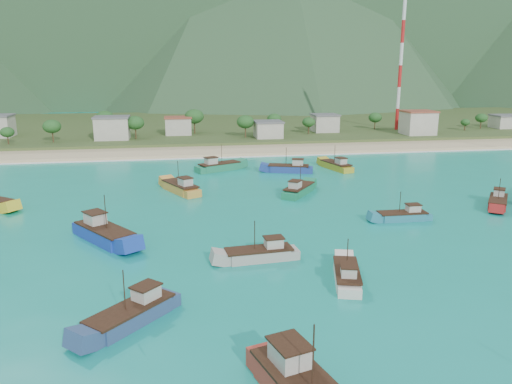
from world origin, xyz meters
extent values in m
plane|color=#0B7E7F|center=(0.00, 0.00, 0.00)|extent=(600.00, 600.00, 0.00)
cube|color=beige|center=(0.00, 79.00, 0.00)|extent=(400.00, 18.00, 1.20)
cube|color=#385123|center=(0.00, 140.00, 0.00)|extent=(400.00, 110.00, 2.40)
cube|color=white|center=(0.00, 69.50, 0.00)|extent=(400.00, 2.50, 0.08)
cube|color=beige|center=(-28.50, 99.09, 5.03)|extent=(10.48, 8.14, 6.86)
cube|color=beige|center=(-7.50, 107.23, 4.39)|extent=(8.65, 7.21, 5.59)
cube|color=beige|center=(21.57, 95.06, 4.07)|extent=(8.53, 8.60, 4.94)
cube|color=beige|center=(44.36, 106.69, 4.47)|extent=(8.51, 8.20, 5.73)
cube|color=beige|center=(73.80, 94.46, 5.40)|extent=(10.00, 8.90, 7.61)
cube|color=beige|center=(115.75, 106.00, 3.85)|extent=(10.50, 7.52, 4.50)
cylinder|color=red|center=(72.32, 108.00, 5.45)|extent=(1.20, 1.20, 7.70)
cylinder|color=white|center=(72.32, 108.00, 13.16)|extent=(1.20, 1.20, 7.70)
cylinder|color=red|center=(72.32, 108.00, 20.86)|extent=(1.20, 1.20, 7.70)
cylinder|color=white|center=(72.32, 108.00, 28.56)|extent=(1.20, 1.20, 7.70)
cylinder|color=red|center=(72.32, 108.00, 36.27)|extent=(1.20, 1.20, 7.70)
cylinder|color=white|center=(72.32, 108.00, 43.97)|extent=(1.20, 1.20, 7.70)
cube|color=#B29D24|center=(29.69, 48.96, 0.56)|extent=(5.83, 11.05, 1.93)
cube|color=beige|center=(30.26, 46.87, 2.31)|extent=(2.51, 2.84, 1.57)
cylinder|color=#382114|center=(29.53, 49.54, 3.70)|extent=(0.12, 0.12, 4.34)
cube|color=teal|center=(27.32, 7.25, 0.41)|extent=(8.95, 2.73, 1.62)
cube|color=beige|center=(29.15, 7.23, 1.88)|extent=(2.04, 1.66, 1.32)
cylinder|color=#382114|center=(26.82, 7.25, 3.05)|extent=(0.12, 0.12, 3.65)
cube|color=#1E7C55|center=(1.55, 52.04, 0.64)|extent=(11.73, 7.98, 2.07)
cube|color=beige|center=(-0.55, 51.03, 2.51)|extent=(3.24, 3.00, 1.68)
cylinder|color=#382114|center=(2.13, 52.32, 4.00)|extent=(0.12, 0.12, 4.66)
cube|color=navy|center=(17.54, 47.42, 0.57)|extent=(11.16, 6.22, 1.95)
cube|color=beige|center=(19.63, 46.77, 2.34)|extent=(2.91, 2.60, 1.58)
cylinder|color=#382114|center=(16.96, 47.60, 3.74)|extent=(0.12, 0.12, 4.38)
cube|color=beige|center=(-0.78, -32.51, 2.89)|extent=(3.08, 3.46, 1.90)
cylinder|color=#382114|center=(0.16, -35.74, 4.56)|extent=(0.12, 0.12, 5.26)
cube|color=#157A4F|center=(14.94, 26.80, 0.54)|extent=(8.57, 10.22, 1.89)
cube|color=beige|center=(13.69, 25.08, 2.26)|extent=(2.93, 3.03, 1.53)
cylinder|color=#382114|center=(15.28, 27.28, 3.61)|extent=(0.12, 0.12, 4.25)
cube|color=navy|center=(-13.81, -20.09, 0.56)|extent=(9.51, 9.78, 1.91)
cube|color=beige|center=(-12.32, -18.53, 2.29)|extent=(3.05, 3.06, 1.56)
cylinder|color=#382114|center=(-14.22, -20.52, 3.67)|extent=(0.12, 0.12, 4.31)
cube|color=#AD1F1D|center=(48.00, 12.29, 0.47)|extent=(8.00, 9.36, 1.74)
cube|color=beige|center=(49.18, 13.86, 2.05)|extent=(2.71, 2.79, 1.41)
cylinder|color=#382114|center=(47.68, 11.86, 3.30)|extent=(0.12, 0.12, 3.92)
cube|color=gold|center=(-8.17, 32.12, 0.62)|extent=(7.93, 11.52, 2.04)
cube|color=beige|center=(-7.16, 30.06, 2.47)|extent=(2.97, 3.19, 1.66)
cylinder|color=#382114|center=(-8.45, 32.69, 3.93)|extent=(0.12, 0.12, 4.59)
cube|color=#A39E95|center=(1.33, -5.94, 0.49)|extent=(10.03, 3.75, 1.78)
cube|color=beige|center=(3.33, -5.76, 2.11)|extent=(2.38, 1.99, 1.45)
cylinder|color=#382114|center=(0.77, -5.99, 3.39)|extent=(0.12, 0.12, 4.01)
cube|color=#1A3DAA|center=(-19.35, 4.72, 0.74)|extent=(10.32, 12.40, 2.29)
cube|color=beige|center=(-20.84, 6.82, 2.82)|extent=(3.53, 3.66, 1.86)
cylinder|color=#382114|center=(-18.93, 4.14, 4.46)|extent=(0.12, 0.12, 5.15)
cube|color=silver|center=(10.45, -13.98, 0.44)|extent=(5.02, 9.60, 1.67)
cube|color=beige|center=(9.96, -15.80, 1.95)|extent=(2.17, 2.46, 1.36)
cylinder|color=#382114|center=(10.59, -13.48, 3.16)|extent=(0.12, 0.12, 3.77)
camera|label=1|loc=(-8.87, -65.84, 24.56)|focal=35.00mm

